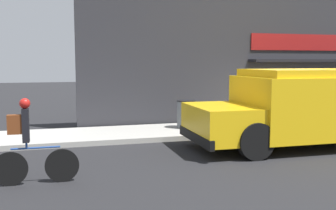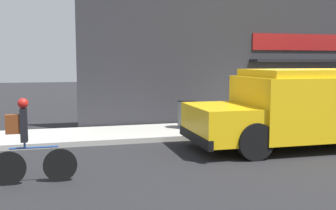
% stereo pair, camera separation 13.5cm
% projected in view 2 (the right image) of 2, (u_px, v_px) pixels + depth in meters
% --- Properties ---
extents(ground_plane, '(70.00, 70.00, 0.00)m').
position_uv_depth(ground_plane, '(292.00, 135.00, 12.43)').
color(ground_plane, '#232326').
extents(sidewalk, '(28.00, 2.36, 0.15)m').
position_uv_depth(sidewalk, '(273.00, 127.00, 13.56)').
color(sidewalk, '#ADAAA3').
rests_on(sidewalk, ground_plane).
extents(storefront, '(13.03, 0.80, 4.91)m').
position_uv_depth(storefront, '(257.00, 58.00, 14.60)').
color(storefront, '#2D2D33').
rests_on(storefront, ground_plane).
extents(school_bus, '(6.28, 2.87, 2.11)m').
position_uv_depth(school_bus, '(314.00, 106.00, 10.70)').
color(school_bus, yellow).
rests_on(school_bus, ground_plane).
extents(cyclist, '(1.59, 0.20, 1.65)m').
position_uv_depth(cyclist, '(27.00, 143.00, 7.40)').
color(cyclist, black).
rests_on(cyclist, ground_plane).
extents(trash_bin, '(0.62, 0.62, 0.92)m').
position_uv_depth(trash_bin, '(187.00, 114.00, 12.78)').
color(trash_bin, slate).
rests_on(trash_bin, sidewalk).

